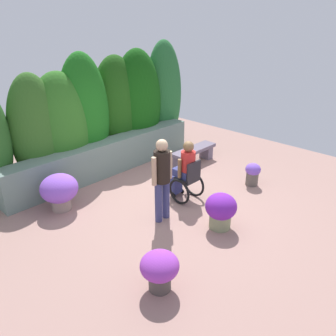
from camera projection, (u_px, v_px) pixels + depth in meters
ground_plane at (170, 202)px, 6.90m from camera, size 10.16×10.16×0.00m
stone_retaining_wall at (107, 157)px, 8.08m from camera, size 5.24×0.49×0.84m
hedge_backdrop at (93, 114)px, 8.09m from camera, size 6.46×1.16×3.06m
stone_bench at (194, 153)px, 8.67m from camera, size 1.44×0.38×0.43m
person_in_wheelchair at (186, 173)px, 6.77m from camera, size 0.53×0.66×1.33m
person_standing_companion at (162, 175)px, 5.93m from camera, size 0.49×0.30×1.63m
flower_pot_purple_near at (59, 190)px, 6.48m from camera, size 0.75×0.75×0.76m
flower_pot_terracotta_by_wall at (160, 269)px, 4.53m from camera, size 0.56×0.56×0.60m
flower_pot_red_accent at (221, 210)px, 5.91m from camera, size 0.58×0.58×0.69m
flower_pot_small_foreground at (253, 173)px, 7.51m from camera, size 0.35×0.35×0.54m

